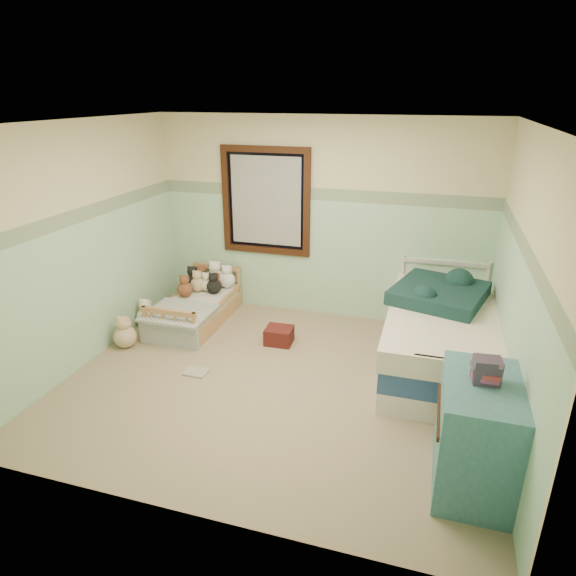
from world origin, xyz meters
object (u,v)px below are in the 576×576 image
(plush_floor_tan, at_px, (125,337))
(floor_book, at_px, (196,372))
(plush_floor_cream, at_px, (146,317))
(twin_bed_frame, at_px, (437,358))
(dresser, at_px, (476,434))
(red_pillow, at_px, (279,335))
(toddler_bed_frame, at_px, (197,315))

(plush_floor_tan, distance_m, floor_book, 1.08)
(plush_floor_tan, bearing_deg, plush_floor_cream, 96.62)
(plush_floor_tan, distance_m, twin_bed_frame, 3.48)
(dresser, distance_m, red_pillow, 2.69)
(toddler_bed_frame, relative_size, floor_book, 5.71)
(dresser, bearing_deg, twin_bed_frame, 99.24)
(plush_floor_tan, xyz_separation_m, dresser, (3.71, -1.11, 0.30))
(dresser, xyz_separation_m, floor_book, (-2.67, 0.82, -0.42))
(toddler_bed_frame, height_order, red_pillow, red_pillow)
(twin_bed_frame, bearing_deg, plush_floor_cream, -179.89)
(plush_floor_cream, distance_m, plush_floor_tan, 0.56)
(plush_floor_cream, bearing_deg, floor_book, -37.65)
(plush_floor_cream, xyz_separation_m, red_pillow, (1.73, 0.04, -0.03))
(plush_floor_cream, xyz_separation_m, twin_bed_frame, (3.50, 0.01, -0.01))
(plush_floor_tan, height_order, floor_book, plush_floor_tan)
(plush_floor_cream, xyz_separation_m, dresser, (3.77, -1.66, 0.31))
(red_pillow, bearing_deg, plush_floor_tan, -160.27)
(plush_floor_cream, bearing_deg, red_pillow, 1.42)
(toddler_bed_frame, height_order, plush_floor_cream, plush_floor_cream)
(floor_book, bearing_deg, red_pillow, 55.82)
(plush_floor_cream, bearing_deg, toddler_bed_frame, 28.30)
(red_pillow, bearing_deg, toddler_bed_frame, 168.05)
(dresser, bearing_deg, plush_floor_cream, 156.18)
(plush_floor_cream, xyz_separation_m, plush_floor_tan, (0.06, -0.55, 0.01))
(toddler_bed_frame, xyz_separation_m, plush_floor_cream, (-0.54, -0.29, 0.03))
(red_pillow, bearing_deg, dresser, -39.84)
(plush_floor_tan, bearing_deg, red_pillow, 19.73)
(plush_floor_cream, xyz_separation_m, floor_book, (1.10, -0.85, -0.11))
(floor_book, bearing_deg, plush_floor_tan, 165.18)
(toddler_bed_frame, xyz_separation_m, floor_book, (0.55, -1.14, -0.08))
(twin_bed_frame, height_order, dresser, dresser)
(dresser, bearing_deg, toddler_bed_frame, 148.77)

